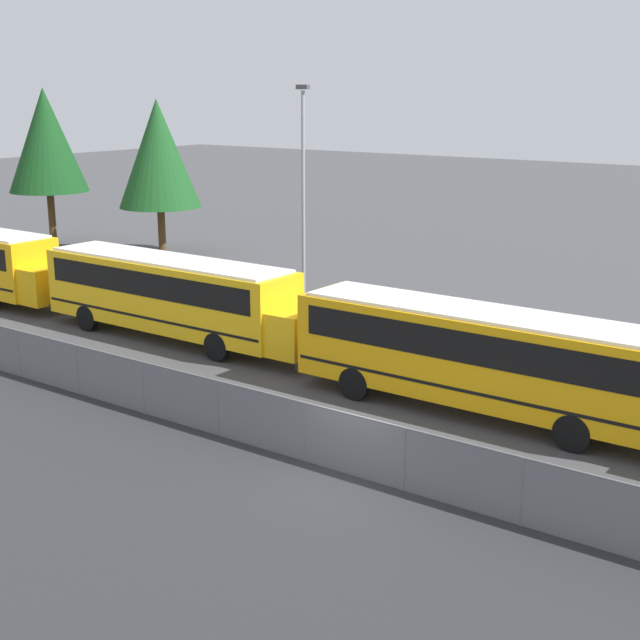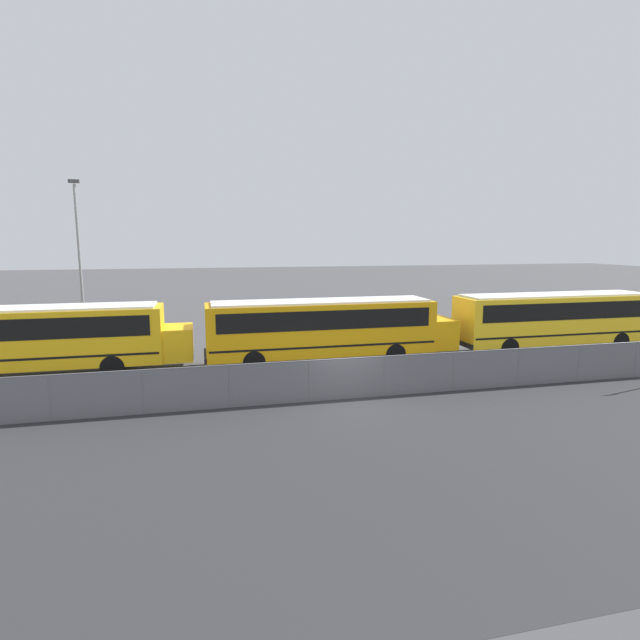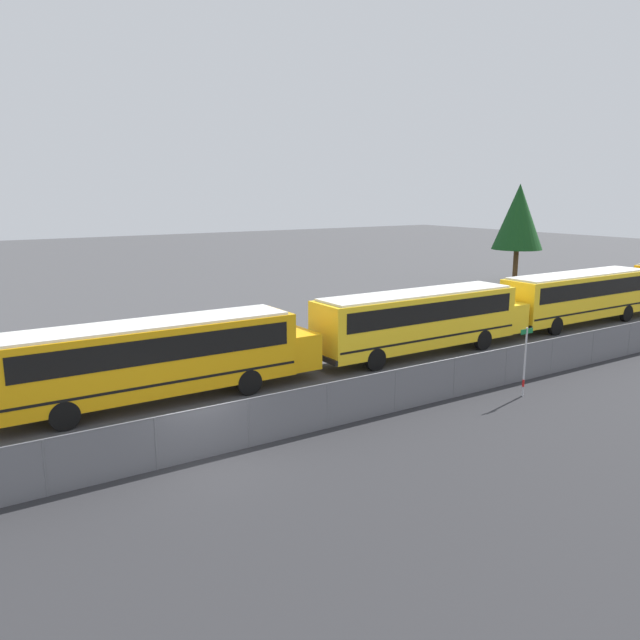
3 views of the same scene
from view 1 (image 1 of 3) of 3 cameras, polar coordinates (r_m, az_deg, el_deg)
name	(u,v)px [view 1 (image 1 of 3)]	position (r m, az deg, el deg)	size (l,w,h in m)	color
ground_plane	(352,475)	(22.91, 2.08, -9.90)	(200.00, 200.00, 0.00)	#424244
road_strip	(185,577)	(18.79, -8.62, -15.93)	(139.83, 12.00, 0.01)	#2B2B2D
fence	(353,444)	(22.58, 2.10, -7.95)	(105.90, 0.07, 1.65)	#9EA0A5
school_bus_2	(173,292)	(34.78, -9.39, 1.80)	(12.85, 2.50, 3.21)	yellow
school_bus_3	(483,353)	(26.76, 10.40, -2.11)	(12.85, 2.50, 3.21)	orange
light_pole	(303,188)	(40.06, -1.08, 8.46)	(0.60, 0.24, 9.68)	gray
tree_1	(158,154)	(53.05, -10.31, 10.43)	(4.75, 4.75, 8.98)	#51381E
tree_2	(46,140)	(57.82, -17.12, 10.93)	(4.80, 4.80, 9.60)	#51381E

